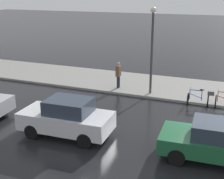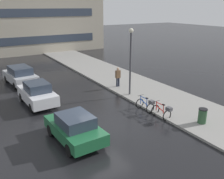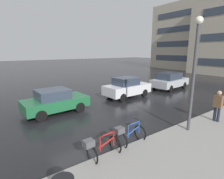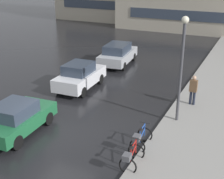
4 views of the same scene
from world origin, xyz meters
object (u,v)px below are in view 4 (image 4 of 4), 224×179
(car_white, at_px, (80,76))
(streetlamp, at_px, (182,61))
(bicycle_second, at_px, (140,139))
(car_green, at_px, (17,118))
(car_silver, at_px, (118,54))
(pedestrian, at_px, (193,89))
(bicycle_nearest, at_px, (131,157))

(car_white, xyz_separation_m, streetlamp, (6.63, -1.86, 2.33))
(bicycle_second, height_order, streetlamp, streetlamp)
(bicycle_second, distance_m, car_green, 5.69)
(bicycle_second, xyz_separation_m, car_silver, (-5.87, 10.57, 0.34))
(car_green, height_order, car_white, car_white)
(car_silver, height_order, pedestrian, pedestrian)
(car_green, relative_size, car_silver, 0.88)
(pedestrian, xyz_separation_m, streetlamp, (-0.27, -2.16, 2.15))
(streetlamp, bearing_deg, car_green, -146.57)
(bicycle_second, xyz_separation_m, car_green, (-5.57, -1.13, 0.26))
(bicycle_second, relative_size, car_green, 0.36)
(bicycle_nearest, bearing_deg, bicycle_second, 96.72)
(car_green, bearing_deg, car_silver, 91.45)
(bicycle_second, height_order, pedestrian, pedestrian)
(car_silver, relative_size, streetlamp, 0.86)
(bicycle_second, relative_size, streetlamp, 0.27)
(bicycle_nearest, height_order, bicycle_second, bicycle_nearest)
(streetlamp, bearing_deg, pedestrian, 82.98)
(bicycle_nearest, height_order, pedestrian, pedestrian)
(pedestrian, bearing_deg, streetlamp, -97.02)
(bicycle_second, bearing_deg, car_white, 140.03)
(bicycle_second, relative_size, pedestrian, 0.78)
(car_silver, height_order, streetlamp, streetlamp)
(bicycle_second, height_order, car_green, car_green)
(car_silver, bearing_deg, car_white, -89.96)
(car_green, bearing_deg, pedestrian, 43.87)
(car_green, height_order, car_silver, car_silver)
(bicycle_nearest, distance_m, car_silver, 13.42)
(bicycle_nearest, distance_m, pedestrian, 6.71)
(bicycle_second, xyz_separation_m, streetlamp, (0.77, 3.05, 2.67))
(bicycle_nearest, bearing_deg, car_white, 133.59)
(bicycle_second, bearing_deg, pedestrian, 78.79)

